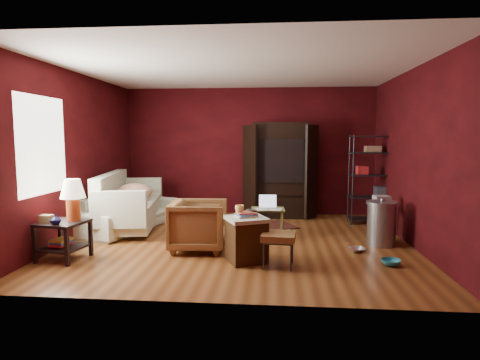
{
  "coord_description": "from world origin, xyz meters",
  "views": [
    {
      "loc": [
        0.59,
        -6.46,
        1.72
      ],
      "look_at": [
        0.0,
        0.2,
        1.0
      ],
      "focal_mm": 30.0,
      "sensor_mm": 36.0,
      "label": 1
    }
  ],
  "objects_px": {
    "laptop_desk": "(268,211)",
    "wire_shelving": "(372,176)",
    "hamper": "(246,238)",
    "armchair": "(199,223)",
    "sofa": "(129,206)",
    "side_table": "(68,211)",
    "tv_armoire": "(280,168)"
  },
  "relations": [
    {
      "from": "laptop_desk",
      "to": "wire_shelving",
      "type": "distance_m",
      "value": 2.42
    },
    {
      "from": "hamper",
      "to": "armchair",
      "type": "bearing_deg",
      "value": 146.4
    },
    {
      "from": "sofa",
      "to": "armchair",
      "type": "xyz_separation_m",
      "value": [
        1.58,
        -1.32,
        -0.01
      ]
    },
    {
      "from": "armchair",
      "to": "side_table",
      "type": "height_order",
      "value": "side_table"
    },
    {
      "from": "sofa",
      "to": "armchair",
      "type": "bearing_deg",
      "value": -113.33
    },
    {
      "from": "hamper",
      "to": "laptop_desk",
      "type": "relative_size",
      "value": 1.02
    },
    {
      "from": "armchair",
      "to": "laptop_desk",
      "type": "relative_size",
      "value": 1.19
    },
    {
      "from": "side_table",
      "to": "tv_armoire",
      "type": "relative_size",
      "value": 0.56
    },
    {
      "from": "tv_armoire",
      "to": "wire_shelving",
      "type": "height_order",
      "value": "tv_armoire"
    },
    {
      "from": "sofa",
      "to": "tv_armoire",
      "type": "distance_m",
      "value": 3.21
    },
    {
      "from": "sofa",
      "to": "wire_shelving",
      "type": "height_order",
      "value": "wire_shelving"
    },
    {
      "from": "wire_shelving",
      "to": "laptop_desk",
      "type": "bearing_deg",
      "value": -151.96
    },
    {
      "from": "laptop_desk",
      "to": "side_table",
      "type": "bearing_deg",
      "value": -153.28
    },
    {
      "from": "sofa",
      "to": "laptop_desk",
      "type": "bearing_deg",
      "value": -81.41
    },
    {
      "from": "sofa",
      "to": "side_table",
      "type": "bearing_deg",
      "value": -168.26
    },
    {
      "from": "side_table",
      "to": "wire_shelving",
      "type": "xyz_separation_m",
      "value": [
        4.81,
        2.75,
        0.28
      ]
    },
    {
      "from": "wire_shelving",
      "to": "tv_armoire",
      "type": "bearing_deg",
      "value": 160.81
    },
    {
      "from": "sofa",
      "to": "tv_armoire",
      "type": "height_order",
      "value": "tv_armoire"
    },
    {
      "from": "laptop_desk",
      "to": "tv_armoire",
      "type": "relative_size",
      "value": 0.35
    },
    {
      "from": "sofa",
      "to": "laptop_desk",
      "type": "xyz_separation_m",
      "value": [
        2.62,
        -0.36,
        0.0
      ]
    },
    {
      "from": "side_table",
      "to": "hamper",
      "type": "bearing_deg",
      "value": 2.07
    },
    {
      "from": "hamper",
      "to": "tv_armoire",
      "type": "distance_m",
      "value": 3.32
    },
    {
      "from": "tv_armoire",
      "to": "laptop_desk",
      "type": "bearing_deg",
      "value": -99.79
    },
    {
      "from": "sofa",
      "to": "hamper",
      "type": "bearing_deg",
      "value": -111.43
    },
    {
      "from": "armchair",
      "to": "hamper",
      "type": "bearing_deg",
      "value": -126.21
    },
    {
      "from": "hamper",
      "to": "tv_armoire",
      "type": "xyz_separation_m",
      "value": [
        0.49,
        3.21,
        0.73
      ]
    },
    {
      "from": "side_table",
      "to": "armchair",
      "type": "bearing_deg",
      "value": 18.91
    },
    {
      "from": "armchair",
      "to": "side_table",
      "type": "xyz_separation_m",
      "value": [
        -1.74,
        -0.6,
        0.26
      ]
    },
    {
      "from": "wire_shelving",
      "to": "hamper",
      "type": "bearing_deg",
      "value": -133.3
    },
    {
      "from": "armchair",
      "to": "hamper",
      "type": "xyz_separation_m",
      "value": [
        0.76,
        -0.51,
        -0.09
      ]
    },
    {
      "from": "sofa",
      "to": "laptop_desk",
      "type": "height_order",
      "value": "sofa"
    },
    {
      "from": "sofa",
      "to": "armchair",
      "type": "relative_size",
      "value": 2.65
    }
  ]
}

